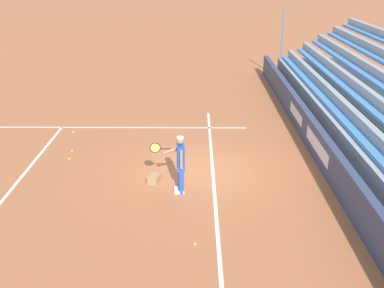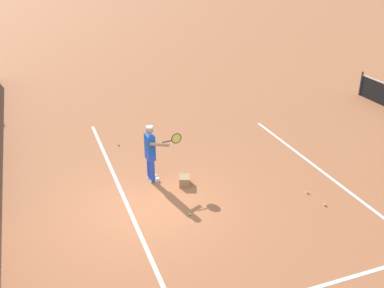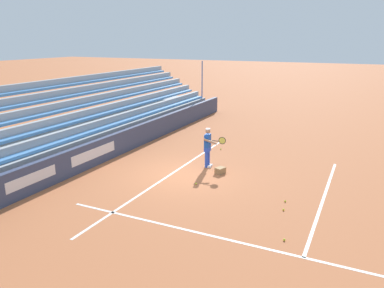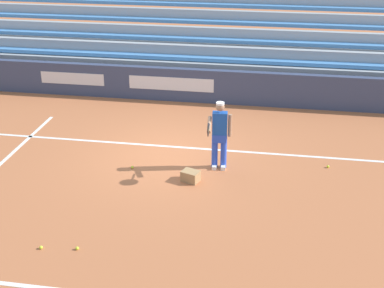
% 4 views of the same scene
% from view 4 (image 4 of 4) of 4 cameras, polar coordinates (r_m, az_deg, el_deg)
% --- Properties ---
extents(ground_plane, '(160.00, 160.00, 0.00)m').
position_cam_4_polar(ground_plane, '(13.96, -2.37, -1.16)').
color(ground_plane, '#B7663D').
extents(court_baseline_white, '(12.00, 0.10, 0.01)m').
position_cam_4_polar(court_baseline_white, '(14.40, -1.97, -0.29)').
color(court_baseline_white, white).
rests_on(court_baseline_white, ground).
extents(back_wall_sponsor_board, '(27.21, 0.25, 1.10)m').
position_cam_4_polar(back_wall_sponsor_board, '(17.48, 0.30, 6.26)').
color(back_wall_sponsor_board, '#384260').
rests_on(back_wall_sponsor_board, ground).
extents(bleacher_stand, '(25.85, 4.00, 3.85)m').
position_cam_4_polar(bleacher_stand, '(19.89, 1.56, 9.30)').
color(bleacher_stand, '#9EA3A8').
rests_on(bleacher_stand, ground).
extents(tennis_player, '(0.59, 1.02, 1.71)m').
position_cam_4_polar(tennis_player, '(12.94, 2.93, 1.02)').
color(tennis_player, blue).
rests_on(tennis_player, ground).
extents(ball_box_cardboard, '(0.48, 0.42, 0.26)m').
position_cam_4_polar(ball_box_cardboard, '(12.63, -0.15, -3.44)').
color(ball_box_cardboard, '#A87F51').
rests_on(ball_box_cardboard, ground).
extents(tennis_ball_by_box, '(0.07, 0.07, 0.07)m').
position_cam_4_polar(tennis_ball_by_box, '(13.70, 14.30, -2.34)').
color(tennis_ball_by_box, '#CCE533').
rests_on(tennis_ball_by_box, ground).
extents(tennis_ball_midcourt, '(0.07, 0.07, 0.07)m').
position_cam_4_polar(tennis_ball_midcourt, '(10.59, -12.15, -10.82)').
color(tennis_ball_midcourt, '#CCE533').
rests_on(tennis_ball_midcourt, ground).
extents(tennis_ball_on_baseline, '(0.07, 0.07, 0.07)m').
position_cam_4_polar(tennis_ball_on_baseline, '(13.33, -6.38, -2.47)').
color(tennis_ball_on_baseline, '#CCE533').
rests_on(tennis_ball_on_baseline, ground).
extents(tennis_ball_far_right, '(0.07, 0.07, 0.07)m').
position_cam_4_polar(tennis_ball_far_right, '(10.78, -15.81, -10.57)').
color(tennis_ball_far_right, '#CCE533').
rests_on(tennis_ball_far_right, ground).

